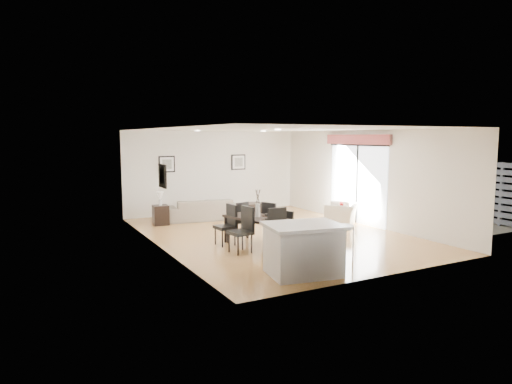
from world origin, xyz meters
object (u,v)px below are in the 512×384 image
dining_chair_wnear (244,227)px  dining_chair_efar (271,219)px  dining_table (258,220)px  dining_chair_wfar (228,222)px  armchair (342,214)px  side_table (161,215)px  kitchen_island (303,249)px  sofa (203,209)px  dining_chair_foot (240,218)px  bar_stool (344,231)px  dining_chair_head (280,229)px  coffee_table (248,209)px  dining_chair_enear (289,226)px

dining_chair_wnear → dining_chair_efar: (1.13, 0.77, -0.04)m
dining_chair_efar → dining_table: bearing=101.2°
dining_table → dining_chair_wfar: size_ratio=1.87×
armchair → dining_table: (-3.29, -1.06, 0.29)m
side_table → kitchen_island: 5.96m
dining_chair_wnear → armchair: bearing=103.0°
sofa → dining_chair_foot: 2.69m
dining_table → sofa: bearing=74.1°
sofa → armchair: (3.20, -2.62, -0.01)m
dining_chair_wfar → bar_stool: (1.17, -2.77, 0.19)m
dining_chair_efar → bar_stool: (0.04, -2.73, 0.20)m
dining_chair_efar → bar_stool: 2.74m
dining_chair_wnear → side_table: bearing=-177.5°
sofa → dining_chair_foot: dining_chair_foot is taller
dining_table → dining_chair_wnear: bearing=-159.5°
sofa → dining_table: size_ratio=1.23×
armchair → dining_table: bearing=-22.5°
side_table → kitchen_island: kitchen_island is taller
dining_chair_efar → side_table: size_ratio=1.65×
dining_chair_efar → dining_chair_head: bearing=135.1°
dining_table → coffee_table: size_ratio=1.88×
side_table → dining_chair_foot: bearing=-62.8°
coffee_table → dining_chair_efar: bearing=-104.4°
coffee_table → bar_stool: bar_stool is taller
armchair → dining_chair_wfar: (-3.86, -0.65, 0.22)m
sofa → dining_chair_enear: size_ratio=2.56×
side_table → dining_chair_enear: bearing=-65.0°
sofa → side_table: 1.37m
bar_stool → sofa: bearing=94.9°
dining_chair_wnear → dining_chair_efar: 1.37m
armchair → dining_chair_head: dining_chair_head is taller
dining_chair_wnear → dining_chair_enear: bearing=80.5°
dining_chair_head → bar_stool: size_ratio=1.21×
sofa → dining_chair_head: 4.69m
side_table → bar_stool: 6.18m
dining_chair_foot → dining_table: bearing=69.1°
dining_chair_wfar → dining_chair_wnear: bearing=-5.8°
dining_chair_head → side_table: size_ratio=1.79×
dining_chair_efar → dining_chair_head: (-0.58, -1.37, 0.05)m
armchair → dining_chair_wfar: size_ratio=1.01×
sofa → dining_chair_foot: (-0.07, -2.68, 0.18)m
dining_chair_wfar → dining_chair_enear: dining_chair_wfar is taller
dining_chair_wnear → dining_chair_head: dining_chair_head is taller
sofa → dining_chair_enear: 4.15m
dining_chair_head → bar_stool: (0.61, -1.36, 0.15)m
dining_chair_efar → dining_chair_foot: (-0.55, 0.63, -0.02)m
armchair → dining_chair_wfar: 3.92m
dining_table → dining_chair_enear: size_ratio=2.08×
dining_table → dining_chair_foot: 1.01m
bar_stool → dining_chair_enear: bearing=90.9°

